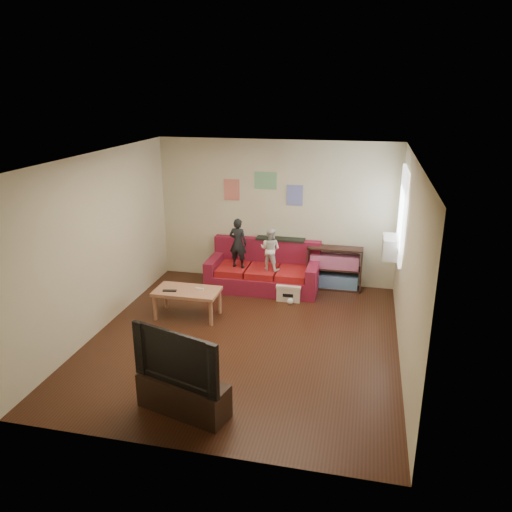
% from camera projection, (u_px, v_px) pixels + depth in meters
% --- Properties ---
extents(room_shell, '(4.52, 5.02, 2.72)m').
position_uv_depth(room_shell, '(244.00, 254.00, 7.06)').
color(room_shell, '#3A1D10').
rests_on(room_shell, ground).
extents(sofa, '(2.04, 0.94, 0.90)m').
position_uv_depth(sofa, '(264.00, 272.00, 9.33)').
color(sofa, maroon).
rests_on(sofa, ground).
extents(child_a, '(0.37, 0.27, 0.93)m').
position_uv_depth(child_a, '(238.00, 243.00, 9.08)').
color(child_a, black).
rests_on(child_a, sofa).
extents(child_b, '(0.44, 0.38, 0.78)m').
position_uv_depth(child_b, '(270.00, 249.00, 8.98)').
color(child_b, white).
rests_on(child_b, sofa).
extents(coffee_table, '(1.05, 0.58, 0.47)m').
position_uv_depth(coffee_table, '(187.00, 294.00, 8.09)').
color(coffee_table, '#B17858').
rests_on(coffee_table, ground).
extents(remote, '(0.22, 0.09, 0.02)m').
position_uv_depth(remote, '(170.00, 291.00, 8.01)').
color(remote, black).
rests_on(remote, coffee_table).
extents(game_controller, '(0.14, 0.05, 0.03)m').
position_uv_depth(game_controller, '(200.00, 289.00, 8.07)').
color(game_controller, silver).
rests_on(game_controller, coffee_table).
extents(bookshelf, '(1.01, 0.30, 0.81)m').
position_uv_depth(bookshelf, '(334.00, 270.00, 9.26)').
color(bookshelf, '#341F18').
rests_on(bookshelf, ground).
extents(window, '(0.04, 1.08, 1.48)m').
position_uv_depth(window, '(402.00, 215.00, 8.03)').
color(window, white).
rests_on(window, room_shell).
extents(ac_unit, '(0.28, 0.55, 0.35)m').
position_uv_depth(ac_unit, '(391.00, 247.00, 8.23)').
color(ac_unit, '#B7B2A3').
rests_on(ac_unit, window).
extents(artwork_left, '(0.30, 0.01, 0.40)m').
position_uv_depth(artwork_left, '(232.00, 190.00, 9.40)').
color(artwork_left, '#D87266').
rests_on(artwork_left, room_shell).
extents(artwork_center, '(0.42, 0.01, 0.32)m').
position_uv_depth(artwork_center, '(265.00, 181.00, 9.20)').
color(artwork_center, '#72B27F').
rests_on(artwork_center, room_shell).
extents(artwork_right, '(0.30, 0.01, 0.38)m').
position_uv_depth(artwork_right, '(295.00, 195.00, 9.17)').
color(artwork_right, '#727FCC').
rests_on(artwork_right, room_shell).
extents(file_box, '(0.43, 0.33, 0.30)m').
position_uv_depth(file_box, '(289.00, 291.00, 8.84)').
color(file_box, beige).
rests_on(file_box, ground).
extents(tv_stand, '(1.16, 0.65, 0.41)m').
position_uv_depth(tv_stand, '(184.00, 396.00, 5.76)').
color(tv_stand, black).
rests_on(tv_stand, ground).
extents(television, '(1.14, 0.49, 0.66)m').
position_uv_depth(television, '(181.00, 355.00, 5.58)').
color(television, black).
rests_on(television, tv_stand).
extents(tissue, '(0.13, 0.13, 0.11)m').
position_uv_depth(tissue, '(290.00, 301.00, 8.66)').
color(tissue, silver).
rests_on(tissue, ground).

